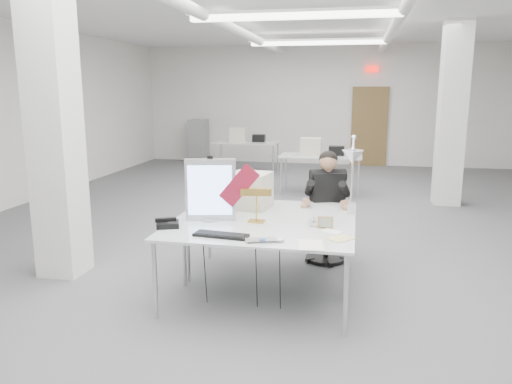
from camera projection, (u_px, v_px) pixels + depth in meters
room_shell at (296, 114)px, 6.92m from camera, size 10.04×14.04×3.24m
desk_main at (255, 233)px, 4.59m from camera, size 1.80×0.90×0.02m
desk_second at (272, 210)px, 5.46m from camera, size 1.80×0.90×0.02m
bg_desk_a at (321, 156)px, 9.83m from camera, size 1.60×0.80×0.02m
bg_desk_b at (246, 142)px, 12.33m from camera, size 1.60×0.80×0.02m
filing_cabinet at (199, 141)px, 14.08m from camera, size 0.45×0.55×1.20m
office_chair at (327, 217)px, 5.95m from camera, size 0.68×0.68×1.08m
seated_person at (327, 189)px, 5.82m from camera, size 0.65×0.73×0.90m
monitor at (211, 190)px, 4.93m from camera, size 0.50×0.15×0.62m
pennant at (239, 186)px, 4.83m from camera, size 0.41×0.03×0.44m
keyboard at (221, 235)px, 4.44m from camera, size 0.51×0.22×0.02m
laptop at (262, 242)px, 4.25m from camera, size 0.32×0.26×0.02m
mouse at (280, 240)px, 4.28m from camera, size 0.09×0.06×0.03m
bankers_lamp at (256, 207)px, 4.89m from camera, size 0.29×0.14×0.31m
desk_phone at (168, 224)px, 4.74m from camera, size 0.26×0.25×0.05m
picture_frame_left at (192, 213)px, 5.06m from camera, size 0.13×0.05×0.10m
picture_frame_right at (326, 222)px, 4.70m from camera, size 0.14×0.04×0.11m
desk_clock at (314, 222)px, 4.75m from camera, size 0.11×0.04×0.11m
paper_stack_a at (311, 245)px, 4.19m from camera, size 0.24×0.32×0.01m
paper_stack_b at (341, 238)px, 4.37m from camera, size 0.27×0.27×0.01m
paper_stack_c at (332, 231)px, 4.59m from camera, size 0.22×0.20×0.01m
beige_monitor at (250, 190)px, 5.47m from camera, size 0.47×0.45×0.39m
architect_lamp at (352, 174)px, 4.93m from camera, size 0.41×0.76×0.93m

